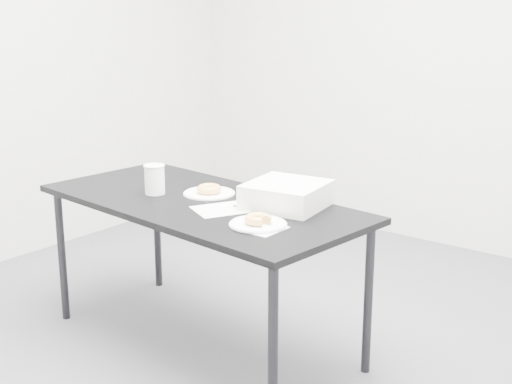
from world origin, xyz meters
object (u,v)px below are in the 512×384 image
Objects in this scene: coffee_cup at (155,179)px; bakery_box at (287,195)px; plate_near at (258,224)px; donut_far at (209,189)px; plate_far at (209,193)px; donut_near at (258,219)px; scorecard at (224,209)px; pen at (245,207)px; table at (202,212)px.

bakery_box is at bearing 18.76° from coffee_cup.
donut_far is (-0.50, 0.25, 0.02)m from plate_near.
plate_far is 0.02m from donut_far.
donut_near is 0.46× the size of plate_far.
scorecard is at bearing -34.47° from donut_far.
donut_far is 0.27m from coffee_cup.
coffee_cup is 0.67m from bakery_box.
scorecard is 0.29m from donut_near.
donut_near is at bearing -26.82° from donut_far.
pen is at bearing 140.23° from donut_near.
table is 6.68× the size of plate_far.
plate_far is (-0.50, 0.25, -0.03)m from donut_near.
plate_far is 0.43m from bakery_box.
plate_far is 2.13× the size of donut_far.
plate_far is (-0.50, 0.25, -0.00)m from plate_near.
table is at bearing 162.21° from plate_near.
scorecard is 1.07× the size of plate_near.
coffee_cup is at bearing -169.59° from bakery_box.
pen reaches higher than table.
plate_near is 0.56m from plate_far.
scorecard is at bearing 0.38° from coffee_cup.
donut_near is (0.45, -0.15, 0.08)m from table.
plate_far is (-0.05, 0.11, 0.06)m from table.
plate_near is 2.13× the size of donut_near.
bakery_box is at bearing 103.49° from plate_near.
donut_near is 0.72m from coffee_cup.
bakery_box is (-0.07, 0.31, 0.05)m from plate_near.
donut_far reaches higher than table.
coffee_cup is (-0.26, -0.05, 0.13)m from table.
pen reaches higher than scorecard.
bakery_box is (0.20, 0.21, 0.06)m from scorecard.
scorecard is 2.15× the size of pen.
scorecard is at bearing -141.25° from bakery_box.
coffee_cup is at bearing -143.49° from plate_far.
table is 0.26m from pen.
plate_near is at bearing -55.77° from pen.
donut_far is at bearing 179.52° from bakery_box.
plate_near is at bearing -26.82° from donut_far.
pen is 0.20m from bakery_box.
donut_far reaches higher than pen.
donut_near is 0.79× the size of coffee_cup.
pen reaches higher than plate_far.
donut_near is (0.00, 0.00, 0.02)m from plate_near.
donut_near is at bearing -12.32° from table.
bakery_box is at bearing 29.08° from table.
plate_near is at bearing 7.41° from scorecard.
pen is (0.25, 0.03, 0.06)m from table.
bakery_box is at bearing 30.81° from pen.
donut_near reaches higher than scorecard.
donut_near is 0.56m from plate_far.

